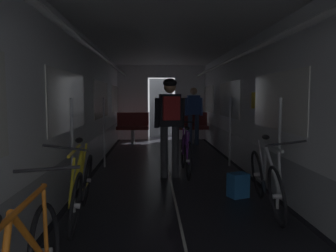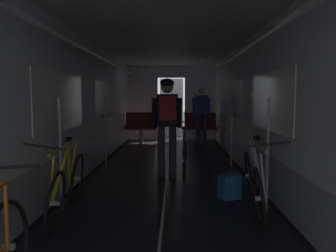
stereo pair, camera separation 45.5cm
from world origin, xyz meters
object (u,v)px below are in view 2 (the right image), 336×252
bench_seat_far_left (141,125)px  bicycle_yellow (67,185)px  person_cyclist_aisle (167,117)px  backpack_on_floor (229,186)px  bicycle_purple_in_aisle (184,153)px  bicycle_silver (254,182)px  bench_seat_far_right (200,125)px  person_standing_near_bench (201,112)px

bench_seat_far_left → bicycle_yellow: bearing=-92.0°
person_cyclist_aisle → backpack_on_floor: 1.74m
bicycle_purple_in_aisle → bicycle_silver: bearing=-68.1°
bench_seat_far_left → bench_seat_far_right: 1.80m
bench_seat_far_right → person_cyclist_aisle: person_cyclist_aisle is taller
bench_seat_far_left → person_cyclist_aisle: person_cyclist_aisle is taller
bench_seat_far_left → bicycle_silver: size_ratio=0.58×
bench_seat_far_left → backpack_on_floor: bench_seat_far_left is taller
bench_seat_far_right → bicycle_yellow: 6.54m
bicycle_silver → bicycle_yellow: (-2.23, -0.21, -0.00)m
bicycle_purple_in_aisle → person_standing_near_bench: 3.73m
bicycle_purple_in_aisle → person_cyclist_aisle: bearing=-139.1°
bench_seat_far_left → person_cyclist_aisle: bearing=-78.1°
bicycle_yellow → person_cyclist_aisle: 2.34m
person_cyclist_aisle → person_standing_near_bench: (0.90, 3.90, -0.10)m
person_cyclist_aisle → backpack_on_floor: bearing=-52.8°
bench_seat_far_right → bicycle_purple_in_aisle: (-0.59, -4.02, -0.18)m
bicycle_purple_in_aisle → bench_seat_far_right: bearing=81.6°
bench_seat_far_left → person_standing_near_bench: size_ratio=0.58×
bicycle_purple_in_aisle → person_standing_near_bench: person_standing_near_bench is taller
person_cyclist_aisle → person_standing_near_bench: bearing=77.0°
bicycle_silver → backpack_on_floor: bicycle_silver is taller
bicycle_silver → bicycle_purple_in_aisle: 2.15m
bicycle_silver → backpack_on_floor: bearing=111.0°
person_standing_near_bench → person_cyclist_aisle: bearing=-103.0°
bench_seat_far_left → bicycle_purple_in_aisle: size_ratio=0.58×
bicycle_yellow → bicycle_purple_in_aisle: size_ratio=1.00×
bench_seat_far_right → backpack_on_floor: bearing=-90.0°
bicycle_purple_in_aisle → backpack_on_floor: bearing=-67.7°
bench_seat_far_left → backpack_on_floor: bearing=-71.7°
bench_seat_far_left → backpack_on_floor: size_ratio=2.89×
person_standing_near_bench → backpack_on_floor: 5.15m
backpack_on_floor → bicycle_yellow: bearing=-159.6°
bench_seat_far_right → bicycle_purple_in_aisle: bench_seat_far_right is taller
bench_seat_far_right → bicycle_yellow: size_ratio=0.58×
bench_seat_far_left → person_standing_near_bench: (1.80, -0.38, 0.41)m
bench_seat_far_right → bicycle_yellow: bicycle_yellow is taller
bicycle_purple_in_aisle → backpack_on_floor: size_ratio=4.97×
bicycle_silver → person_standing_near_bench: size_ratio=1.01×
bicycle_yellow → bench_seat_far_right: bearing=72.0°
bench_seat_far_left → bicycle_yellow: (-0.22, -6.21, -0.19)m
bench_seat_far_left → bicycle_purple_in_aisle: 4.20m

